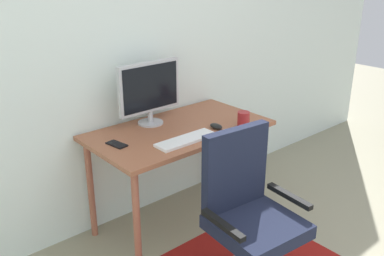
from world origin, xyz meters
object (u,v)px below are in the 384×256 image
(office_chair, at_px, (250,235))
(monitor, at_px, (149,89))
(cell_phone, at_px, (117,144))
(computer_mouse, at_px, (216,126))
(coffee_cup, at_px, (243,119))
(keyboard, at_px, (186,140))
(desk, at_px, (179,139))

(office_chair, bearing_deg, monitor, 93.23)
(office_chair, bearing_deg, cell_phone, 118.22)
(computer_mouse, relative_size, cell_phone, 0.74)
(coffee_cup, height_order, office_chair, office_chair)
(cell_phone, bearing_deg, computer_mouse, -26.15)
(computer_mouse, height_order, cell_phone, computer_mouse)
(keyboard, relative_size, coffee_cup, 4.00)
(computer_mouse, xyz_separation_m, cell_phone, (-0.67, 0.20, -0.01))
(desk, height_order, monitor, monitor)
(monitor, bearing_deg, desk, -64.38)
(computer_mouse, distance_m, cell_phone, 0.70)
(keyboard, xyz_separation_m, cell_phone, (-0.37, 0.24, -0.00))
(keyboard, distance_m, computer_mouse, 0.30)
(keyboard, relative_size, cell_phone, 3.07)
(desk, distance_m, office_chair, 0.87)
(desk, bearing_deg, computer_mouse, -42.58)
(cell_phone, height_order, office_chair, office_chair)
(keyboard, bearing_deg, computer_mouse, 6.53)
(desk, bearing_deg, keyboard, -118.22)
(coffee_cup, bearing_deg, keyboard, 172.57)
(desk, distance_m, monitor, 0.40)
(computer_mouse, relative_size, office_chair, 0.11)
(desk, relative_size, office_chair, 1.27)
(keyboard, xyz_separation_m, office_chair, (-0.03, -0.59, -0.40))
(desk, height_order, computer_mouse, computer_mouse)
(desk, distance_m, keyboard, 0.25)
(keyboard, bearing_deg, office_chair, -92.51)
(office_chair, bearing_deg, computer_mouse, 68.15)
(monitor, distance_m, computer_mouse, 0.53)
(monitor, relative_size, office_chair, 0.49)
(coffee_cup, relative_size, office_chair, 0.11)
(desk, relative_size, coffee_cup, 11.64)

